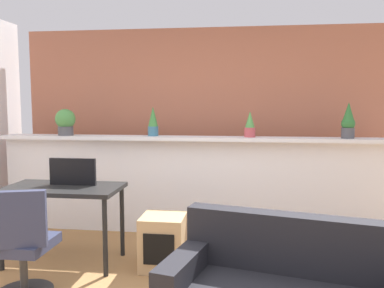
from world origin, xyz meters
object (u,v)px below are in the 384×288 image
potted_plant_0 (65,121)px  potted_plant_3 (348,122)px  side_cube_shelf (163,242)px  potted_plant_2 (250,125)px  office_chair (21,254)px  potted_plant_1 (153,122)px  desk (63,195)px  tv_monitor (73,172)px

potted_plant_0 → potted_plant_3: 3.26m
potted_plant_3 → side_cube_shelf: bearing=-151.3°
potted_plant_3 → side_cube_shelf: potted_plant_3 is taller
potted_plant_2 → office_chair: 2.70m
potted_plant_1 → potted_plant_0: bearing=-176.8°
potted_plant_1 → potted_plant_3: potted_plant_3 is taller
potted_plant_2 → side_cube_shelf: potted_plant_2 is taller
potted_plant_2 → potted_plant_1: bearing=179.2°
potted_plant_1 → desk: size_ratio=0.32×
potted_plant_2 → office_chair: potted_plant_2 is taller
tv_monitor → side_cube_shelf: (0.91, -0.09, -0.63)m
potted_plant_3 → side_cube_shelf: size_ratio=0.80×
potted_plant_0 → potted_plant_2: (2.19, 0.04, -0.03)m
potted_plant_2 → potted_plant_3: potted_plant_3 is taller
side_cube_shelf → potted_plant_2: bearing=52.8°
desk → potted_plant_0: bearing=112.7°
tv_monitor → side_cube_shelf: size_ratio=0.92×
potted_plant_1 → potted_plant_2: bearing=-0.8°
potted_plant_2 → potted_plant_3: bearing=-1.7°
office_chair → tv_monitor: bearing=87.5°
potted_plant_0 → potted_plant_1: potted_plant_1 is taller
potted_plant_2 → side_cube_shelf: (-0.80, -1.05, -1.04)m
potted_plant_0 → tv_monitor: size_ratio=0.69×
potted_plant_3 → potted_plant_0: bearing=-179.8°
potted_plant_3 → desk: potted_plant_3 is taller
desk → side_cube_shelf: bearing=-0.6°
tv_monitor → potted_plant_3: bearing=18.6°
side_cube_shelf → office_chair: bearing=-140.1°
tv_monitor → office_chair: bearing=-92.5°
potted_plant_1 → office_chair: 2.17m
potted_plant_0 → side_cube_shelf: bearing=-36.0°
office_chair → side_cube_shelf: size_ratio=1.82×
potted_plant_2 → potted_plant_3: (1.07, -0.03, 0.04)m
potted_plant_0 → potted_plant_3: (3.26, 0.01, 0.01)m
potted_plant_2 → office_chair: (-1.74, -1.85, -0.90)m
side_cube_shelf → potted_plant_3: bearing=28.7°
office_chair → side_cube_shelf: bearing=39.9°
potted_plant_2 → potted_plant_3: size_ratio=0.74×
potted_plant_0 → potted_plant_2: size_ratio=1.08×
office_chair → potted_plant_0: bearing=104.0°
potted_plant_1 → desk: 1.40m
potted_plant_3 → desk: size_ratio=0.36×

